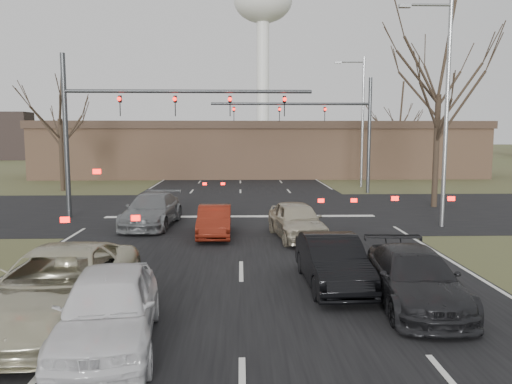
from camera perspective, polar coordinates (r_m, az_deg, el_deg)
The scene contains 19 objects.
ground at distance 12.43m, azimuth -1.67°, elevation -12.86°, with size 360.00×360.00×0.00m, color #4A532C.
road_main at distance 71.83m, azimuth -1.83°, elevation 3.38°, with size 14.00×300.00×0.02m, color black.
road_cross at distance 27.03m, azimuth -1.77°, elevation -2.13°, with size 200.00×14.00×0.02m, color black.
building at distance 49.78m, azimuth 0.49°, elevation 4.97°, with size 42.40×10.40×5.30m.
water_tower at distance 135.52m, azimuth 0.80°, elevation 20.05°, with size 15.00×15.00×44.50m.
mast_arm_near at distance 25.27m, azimuth -13.89°, elevation 8.57°, with size 12.12×0.24×8.00m.
mast_arm_far at distance 35.28m, azimuth 8.37°, elevation 8.01°, with size 11.12×0.24×8.00m.
streetlight_right_near at distance 23.49m, azimuth 20.59°, elevation 9.75°, with size 2.34×0.25×10.00m.
streetlight_right_far at distance 39.85m, azimuth 11.85°, elevation 8.60°, with size 2.34×0.25×10.00m.
tree_right_near at distance 30.20m, azimuth 20.34°, elevation 15.31°, with size 6.90×6.90×11.50m.
tree_left_far at distance 39.07m, azimuth -21.65°, elevation 10.90°, with size 5.70×5.70×9.50m.
tree_right_far at distance 49.15m, azimuth 16.19°, elevation 9.69°, with size 5.40×5.40×9.00m.
car_silver_suv at distance 11.96m, azimuth -21.52°, elevation -10.03°, with size 2.70×5.85×1.63m, color #BBB597.
car_white_sedan at distance 10.38m, azimuth -16.51°, elevation -12.62°, with size 1.83×4.55×1.55m, color silver.
car_black_hatch at distance 13.88m, azimuth 8.72°, elevation -7.86°, with size 1.46×4.20×1.38m, color black.
car_charcoal_sedan at distance 12.85m, azimuth 17.62°, elevation -9.38°, with size 1.88×4.62×1.34m, color black.
car_grey_ahead at distance 22.92m, azimuth -11.82°, elevation -2.05°, with size 2.05×5.05×1.46m, color slate.
car_red_ahead at distance 20.37m, azimuth -4.76°, elevation -3.33°, with size 1.32×3.77×1.24m, color #62190E.
car_silver_ahead at distance 19.89m, azimuth 4.67°, elevation -3.24°, with size 1.74×4.33×1.47m, color #B6AC93.
Camera 1 is at (-0.02, -11.71, 4.16)m, focal length 35.00 mm.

